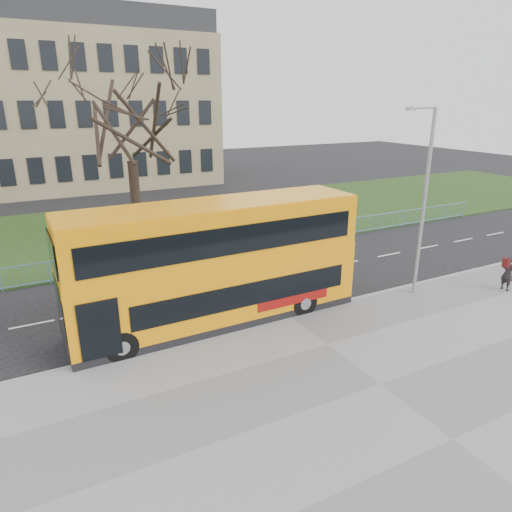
{
  "coord_description": "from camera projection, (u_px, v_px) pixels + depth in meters",
  "views": [
    {
      "loc": [
        -8.64,
        -15.31,
        8.12
      ],
      "look_at": [
        -0.12,
        1.0,
        1.82
      ],
      "focal_mm": 32.0,
      "sensor_mm": 36.0,
      "label": 1
    }
  ],
  "objects": [
    {
      "name": "grass_verge",
      "position": [
        168.0,
        225.0,
        31.24
      ],
      "size": [
        80.0,
        15.4,
        0.08
      ],
      "primitive_type": "cube",
      "color": "#1B3714",
      "rests_on": "ground"
    },
    {
      "name": "street_lamp",
      "position": [
        423.0,
        197.0,
        18.57
      ],
      "size": [
        1.65,
        0.26,
        7.79
      ],
      "rotation": [
        0.0,
        0.0,
        0.06
      ],
      "color": "#96999E",
      "rests_on": "pavement"
    },
    {
      "name": "pedestrian",
      "position": [
        507.0,
        273.0,
        20.08
      ],
      "size": [
        0.38,
        0.57,
        1.54
      ],
      "primitive_type": "imported",
      "rotation": [
        0.0,
        0.0,
        1.59
      ],
      "color": "black",
      "rests_on": "pavement"
    },
    {
      "name": "civic_building",
      "position": [
        49.0,
        112.0,
        44.15
      ],
      "size": [
        30.0,
        15.0,
        14.0
      ],
      "primitive_type": "cube",
      "color": "#887856",
      "rests_on": "ground"
    },
    {
      "name": "yellow_bus",
      "position": [
        216.0,
        261.0,
        16.9
      ],
      "size": [
        11.0,
        2.77,
        4.6
      ],
      "rotation": [
        0.0,
        0.0,
        0.01
      ],
      "color": "#FF990A",
      "rests_on": "ground"
    },
    {
      "name": "ground",
      "position": [
        269.0,
        303.0,
        19.25
      ],
      "size": [
        120.0,
        120.0,
        0.0
      ],
      "primitive_type": "plane",
      "color": "black",
      "rests_on": "ground"
    },
    {
      "name": "pavement",
      "position": [
        380.0,
        386.0,
        13.57
      ],
      "size": [
        80.0,
        10.5,
        0.12
      ],
      "primitive_type": "cube",
      "color": "slate",
      "rests_on": "ground"
    },
    {
      "name": "kerb",
      "position": [
        289.0,
        316.0,
        17.93
      ],
      "size": [
        80.0,
        0.2,
        0.14
      ],
      "primitive_type": "cube",
      "color": "gray",
      "rests_on": "ground"
    },
    {
      "name": "bare_tree",
      "position": [
        131.0,
        143.0,
        24.4
      ],
      "size": [
        8.22,
        8.22,
        11.74
      ],
      "primitive_type": null,
      "color": "black",
      "rests_on": "grass_verge"
    },
    {
      "name": "guard_railing",
      "position": [
        210.0,
        248.0,
        24.61
      ],
      "size": [
        40.0,
        0.12,
        1.1
      ],
      "primitive_type": null,
      "color": "#70A2C7",
      "rests_on": "ground"
    }
  ]
}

